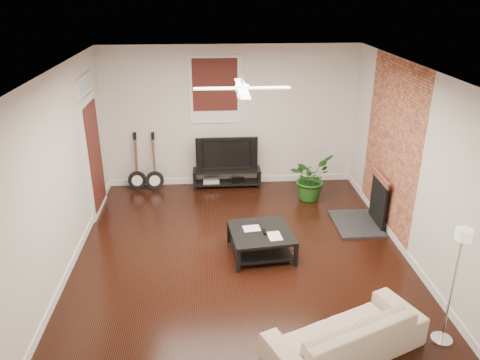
# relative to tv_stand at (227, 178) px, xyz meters

# --- Properties ---
(room) EXTENTS (5.01, 6.01, 2.81)m
(room) POSITION_rel_tv_stand_xyz_m (0.10, -2.78, 1.21)
(room) COLOR black
(room) RESTS_ON ground
(brick_accent) EXTENTS (0.02, 2.20, 2.80)m
(brick_accent) POSITION_rel_tv_stand_xyz_m (2.59, -1.78, 1.21)
(brick_accent) COLOR brown
(brick_accent) RESTS_ON floor
(fireplace) EXTENTS (0.80, 1.10, 0.92)m
(fireplace) POSITION_rel_tv_stand_xyz_m (2.30, -1.78, 0.27)
(fireplace) COLOR black
(fireplace) RESTS_ON floor
(window_back) EXTENTS (1.00, 0.06, 1.30)m
(window_back) POSITION_rel_tv_stand_xyz_m (-0.20, 0.19, 1.76)
(window_back) COLOR #38120F
(window_back) RESTS_ON wall_back
(door_left) EXTENTS (0.08, 1.00, 2.50)m
(door_left) POSITION_rel_tv_stand_xyz_m (-2.36, -0.88, 1.06)
(door_left) COLOR white
(door_left) RESTS_ON wall_left
(tv_stand) EXTENTS (1.36, 0.36, 0.38)m
(tv_stand) POSITION_rel_tv_stand_xyz_m (0.00, 0.00, 0.00)
(tv_stand) COLOR black
(tv_stand) RESTS_ON floor
(tv) EXTENTS (1.22, 0.16, 0.70)m
(tv) POSITION_rel_tv_stand_xyz_m (0.00, 0.02, 0.54)
(tv) COLOR black
(tv) RESTS_ON tv_stand
(coffee_table) EXTENTS (1.01, 1.01, 0.38)m
(coffee_table) POSITION_rel_tv_stand_xyz_m (0.41, -2.58, 0.00)
(coffee_table) COLOR black
(coffee_table) RESTS_ON floor
(sofa) EXTENTS (1.95, 1.37, 0.53)m
(sofa) POSITION_rel_tv_stand_xyz_m (1.11, -4.72, 0.07)
(sofa) COLOR tan
(sofa) RESTS_ON floor
(floor_lamp) EXTENTS (0.32, 0.32, 1.48)m
(floor_lamp) POSITION_rel_tv_stand_xyz_m (2.30, -4.62, 0.55)
(floor_lamp) COLOR white
(floor_lamp) RESTS_ON floor
(potted_plant) EXTENTS (1.03, 1.04, 0.87)m
(potted_plant) POSITION_rel_tv_stand_xyz_m (1.56, -0.67, 0.25)
(potted_plant) COLOR #1D5117
(potted_plant) RESTS_ON floor
(guitar_left) EXTENTS (0.37, 0.26, 1.17)m
(guitar_left) POSITION_rel_tv_stand_xyz_m (-1.79, -0.03, 0.40)
(guitar_left) COLOR black
(guitar_left) RESTS_ON floor
(guitar_right) EXTENTS (0.38, 0.29, 1.17)m
(guitar_right) POSITION_rel_tv_stand_xyz_m (-1.44, -0.06, 0.40)
(guitar_right) COLOR black
(guitar_right) RESTS_ON floor
(ceiling_fan) EXTENTS (1.24, 1.24, 0.32)m
(ceiling_fan) POSITION_rel_tv_stand_xyz_m (0.10, -2.78, 2.41)
(ceiling_fan) COLOR white
(ceiling_fan) RESTS_ON ceiling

